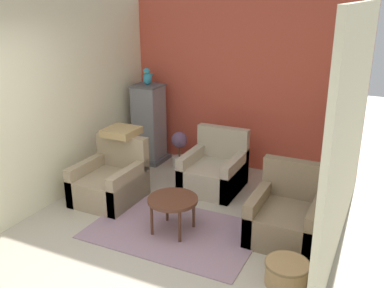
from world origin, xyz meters
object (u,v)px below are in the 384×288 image
Objects in this scene: armchair_middle at (214,171)px; birdcage at (149,124)px; potted_plant at (179,147)px; wicker_basket at (287,272)px; parrot at (147,77)px; armchair_right at (287,217)px; coffee_table at (173,202)px; armchair_left at (111,182)px.

armchair_middle is 1.59m from birdcage.
wicker_basket is (2.34, -2.24, -0.22)m from potted_plant.
potted_plant is (0.61, -0.07, -1.09)m from parrot.
armchair_right is 1.97× the size of wicker_basket.
armchair_right reaches higher than wicker_basket.
parrot is at bearing 141.94° from wicker_basket.
parrot reaches higher than coffee_table.
armchair_middle is at bearing -21.10° from birdcage.
armchair_middle is 3.08× the size of parrot.
armchair_middle is at bearing 91.61° from coffee_table.
armchair_left is at bearing -79.17° from birdcage.
potted_plant is at bearing 136.31° from wicker_basket.
armchair_left reaches higher than wicker_basket.
armchair_right reaches higher than coffee_table.
parrot is 1.25m from potted_plant.
birdcage reaches higher than coffee_table.
armchair_right is (2.44, 0.09, 0.00)m from armchair_left.
wicker_basket is at bearing -43.69° from potted_plant.
potted_plant is 1.39× the size of wicker_basket.
armchair_left is (-1.18, 0.39, -0.13)m from coffee_table.
parrot is at bearing 100.81° from armchair_left.
armchair_left is 1.60m from birdcage.
potted_plant reaches higher than coffee_table.
armchair_middle is (-0.04, 1.36, -0.13)m from coffee_table.
coffee_table is at bearing -18.15° from armchair_left.
armchair_left and armchair_middle have the same top height.
wicker_basket is (0.22, -0.87, -0.13)m from armchair_right.
birdcage reaches higher than armchair_middle.
birdcage reaches higher than potted_plant.
armchair_right is (1.26, 0.48, -0.13)m from coffee_table.
armchair_middle reaches higher than potted_plant.
armchair_left is 1.96m from parrot.
wicker_basket is (2.95, -2.31, -0.51)m from birdcage.
coffee_table is at bearing -88.39° from armchair_middle.
parrot is at bearing 158.82° from armchair_middle.
birdcage is at bearing 158.90° from armchair_middle.
coffee_table reaches higher than wicker_basket.
coffee_table is 1.55m from wicker_basket.
parrot is (0.00, 0.00, 0.80)m from birdcage.
armchair_middle is (-1.29, 0.88, 0.00)m from armchair_right.
coffee_table is 1.25m from armchair_left.
parrot is at bearing 127.57° from coffee_table.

